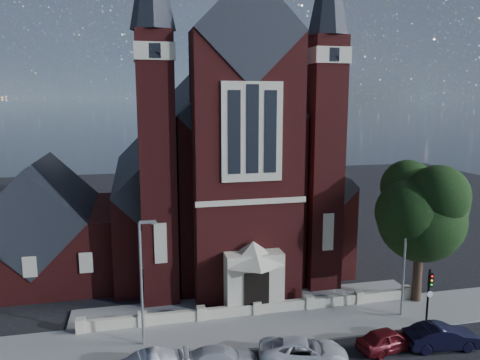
{
  "coord_description": "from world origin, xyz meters",
  "views": [
    {
      "loc": [
        -8.17,
        -23.8,
        15.32
      ],
      "look_at": [
        0.05,
        12.0,
        8.91
      ],
      "focal_mm": 35.0,
      "sensor_mm": 36.0,
      "label": 1
    }
  ],
  "objects_px": {
    "car_silver_b": "(221,358)",
    "car_dark_red": "(388,339)",
    "street_lamp_left": "(143,276)",
    "church": "(216,169)",
    "car_white_suv": "(303,351)",
    "traffic_signal": "(429,290)",
    "car_navy": "(442,337)",
    "street_tree": "(425,214)",
    "street_lamp_right": "(406,255)",
    "parish_hall": "(44,231)"
  },
  "relations": [
    {
      "from": "church",
      "to": "parish_hall",
      "type": "relative_size",
      "value": 2.86
    },
    {
      "from": "church",
      "to": "street_tree",
      "type": "relative_size",
      "value": 3.26
    },
    {
      "from": "church",
      "to": "traffic_signal",
      "type": "xyz_separation_m",
      "value": [
        11.0,
        -20.52,
        -5.6
      ]
    },
    {
      "from": "car_silver_b",
      "to": "car_dark_red",
      "type": "distance_m",
      "value": 10.42
    },
    {
      "from": "church",
      "to": "street_lamp_right",
      "type": "height_order",
      "value": "church"
    },
    {
      "from": "traffic_signal",
      "to": "car_navy",
      "type": "relative_size",
      "value": 0.87
    },
    {
      "from": "street_tree",
      "to": "car_navy",
      "type": "distance_m",
      "value": 9.07
    },
    {
      "from": "street_tree",
      "to": "street_lamp_left",
      "type": "bearing_deg",
      "value": -175.24
    },
    {
      "from": "traffic_signal",
      "to": "parish_hall",
      "type": "bearing_deg",
      "value": 150.02
    },
    {
      "from": "car_white_suv",
      "to": "car_navy",
      "type": "xyz_separation_m",
      "value": [
        8.98,
        -0.35,
        0.03
      ]
    },
    {
      "from": "street_tree",
      "to": "car_dark_red",
      "type": "bearing_deg",
      "value": -136.51
    },
    {
      "from": "parish_hall",
      "to": "car_dark_red",
      "type": "xyz_separation_m",
      "value": [
        22.7,
        -17.88,
        -3.31
      ]
    },
    {
      "from": "parish_hall",
      "to": "street_lamp_left",
      "type": "bearing_deg",
      "value": -59.98
    },
    {
      "from": "street_tree",
      "to": "car_white_suv",
      "type": "distance_m",
      "value": 14.31
    },
    {
      "from": "street_lamp_left",
      "to": "car_silver_b",
      "type": "bearing_deg",
      "value": -39.69
    },
    {
      "from": "car_white_suv",
      "to": "street_tree",
      "type": "bearing_deg",
      "value": -48.26
    },
    {
      "from": "street_tree",
      "to": "car_silver_b",
      "type": "bearing_deg",
      "value": -162.34
    },
    {
      "from": "street_tree",
      "to": "car_silver_b",
      "type": "relative_size",
      "value": 2.5
    },
    {
      "from": "church",
      "to": "car_dark_red",
      "type": "xyz_separation_m",
      "value": [
        6.7,
        -22.82,
        -7.49
      ]
    },
    {
      "from": "parish_hall",
      "to": "traffic_signal",
      "type": "bearing_deg",
      "value": -29.98
    },
    {
      "from": "street_tree",
      "to": "street_lamp_right",
      "type": "relative_size",
      "value": 1.32
    },
    {
      "from": "street_lamp_right",
      "to": "car_dark_red",
      "type": "bearing_deg",
      "value": -131.09
    },
    {
      "from": "traffic_signal",
      "to": "car_white_suv",
      "type": "bearing_deg",
      "value": -165.91
    },
    {
      "from": "car_white_suv",
      "to": "street_lamp_left",
      "type": "bearing_deg",
      "value": 80.8
    },
    {
      "from": "street_lamp_right",
      "to": "car_white_suv",
      "type": "relative_size",
      "value": 1.55
    },
    {
      "from": "street_tree",
      "to": "street_lamp_left",
      "type": "distance_m",
      "value": 20.71
    },
    {
      "from": "street_lamp_left",
      "to": "car_silver_b",
      "type": "height_order",
      "value": "street_lamp_left"
    },
    {
      "from": "church",
      "to": "parish_hall",
      "type": "height_order",
      "value": "church"
    },
    {
      "from": "parish_hall",
      "to": "street_lamp_right",
      "type": "relative_size",
      "value": 1.51
    },
    {
      "from": "street_lamp_right",
      "to": "car_navy",
      "type": "xyz_separation_m",
      "value": [
        -0.03,
        -4.41,
        -3.84
      ]
    },
    {
      "from": "traffic_signal",
      "to": "car_dark_red",
      "type": "relative_size",
      "value": 0.98
    },
    {
      "from": "street_lamp_right",
      "to": "traffic_signal",
      "type": "bearing_deg",
      "value": -59.99
    },
    {
      "from": "street_lamp_left",
      "to": "street_lamp_right",
      "type": "xyz_separation_m",
      "value": [
        18.0,
        0.0,
        0.0
      ]
    },
    {
      "from": "street_tree",
      "to": "traffic_signal",
      "type": "height_order",
      "value": "street_tree"
    },
    {
      "from": "church",
      "to": "street_lamp_left",
      "type": "bearing_deg",
      "value": -112.66
    },
    {
      "from": "parish_hall",
      "to": "car_white_suv",
      "type": "bearing_deg",
      "value": -46.6
    },
    {
      "from": "car_white_suv",
      "to": "car_dark_red",
      "type": "height_order",
      "value": "car_white_suv"
    },
    {
      "from": "church",
      "to": "car_white_suv",
      "type": "relative_size",
      "value": 6.71
    },
    {
      "from": "street_tree",
      "to": "parish_hall",
      "type": "bearing_deg",
      "value": 156.74
    },
    {
      "from": "car_navy",
      "to": "street_lamp_right",
      "type": "bearing_deg",
      "value": 5.88
    },
    {
      "from": "street_lamp_left",
      "to": "car_white_suv",
      "type": "bearing_deg",
      "value": -24.32
    },
    {
      "from": "parish_hall",
      "to": "church",
      "type": "bearing_deg",
      "value": 17.16
    },
    {
      "from": "car_silver_b",
      "to": "car_dark_red",
      "type": "xyz_separation_m",
      "value": [
        10.42,
        -0.4,
        0.08
      ]
    },
    {
      "from": "street_lamp_left",
      "to": "car_navy",
      "type": "distance_m",
      "value": 18.9
    },
    {
      "from": "car_silver_b",
      "to": "street_lamp_left",
      "type": "bearing_deg",
      "value": 52.66
    },
    {
      "from": "church",
      "to": "parish_hall",
      "type": "distance_m",
      "value": 17.26
    },
    {
      "from": "traffic_signal",
      "to": "car_silver_b",
      "type": "xyz_separation_m",
      "value": [
        -14.71,
        -1.91,
        -1.96
      ]
    },
    {
      "from": "car_dark_red",
      "to": "car_silver_b",
      "type": "bearing_deg",
      "value": 78.37
    },
    {
      "from": "traffic_signal",
      "to": "car_navy",
      "type": "xyz_separation_m",
      "value": [
        -0.94,
        -2.84,
        -1.83
      ]
    },
    {
      "from": "church",
      "to": "car_navy",
      "type": "distance_m",
      "value": 26.49
    }
  ]
}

